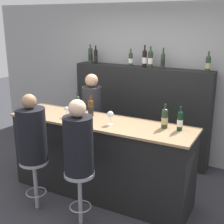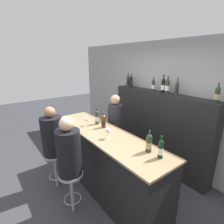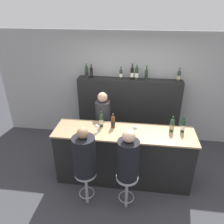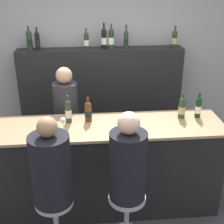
{
  "view_description": "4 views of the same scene",
  "coord_description": "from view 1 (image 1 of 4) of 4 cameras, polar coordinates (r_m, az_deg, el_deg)",
  "views": [
    {
      "loc": [
        1.94,
        -3.02,
        2.34
      ],
      "look_at": [
        0.21,
        0.24,
        1.24
      ],
      "focal_mm": 50.0,
      "sensor_mm": 36.0,
      "label": 1
    },
    {
      "loc": [
        2.17,
        -1.17,
        2.24
      ],
      "look_at": [
        0.13,
        0.36,
        1.45
      ],
      "focal_mm": 28.0,
      "sensor_mm": 36.0,
      "label": 2
    },
    {
      "loc": [
        0.22,
        -2.99,
        3.11
      ],
      "look_at": [
        -0.21,
        0.29,
        1.45
      ],
      "focal_mm": 35.0,
      "sensor_mm": 36.0,
      "label": 3
    },
    {
      "loc": [
        -0.23,
        -2.67,
        2.57
      ],
      "look_at": [
        0.04,
        0.34,
        1.21
      ],
      "focal_mm": 50.0,
      "sensor_mm": 36.0,
      "label": 4
    }
  ],
  "objects": [
    {
      "name": "wine_bottle_backbar_6",
      "position": [
        4.82,
        17.16,
        8.48
      ],
      "size": [
        0.08,
        0.08,
        0.3
      ],
      "color": "#233823",
      "rests_on": "back_bar_cabinet"
    },
    {
      "name": "bar_stool_right",
      "position": [
        3.7,
        -5.93,
        -12.96
      ],
      "size": [
        0.35,
        0.35,
        0.67
      ],
      "color": "gray",
      "rests_on": "ground_plane"
    },
    {
      "name": "wine_bottle_backbar_0",
      "position": [
        5.55,
        -3.96,
        10.33
      ],
      "size": [
        0.08,
        0.08,
        0.33
      ],
      "color": "#233823",
      "rests_on": "back_bar_cabinet"
    },
    {
      "name": "wine_glass_1",
      "position": [
        3.87,
        -0.3,
        -0.49
      ],
      "size": [
        0.08,
        0.08,
        0.17
      ],
      "color": "silver",
      "rests_on": "bar_counter"
    },
    {
      "name": "wine_bottle_counter_2",
      "position": [
        3.8,
        9.62,
        -1.1
      ],
      "size": [
        0.08,
        0.08,
        0.3
      ],
      "color": "#233823",
      "rests_on": "bar_counter"
    },
    {
      "name": "wine_bottle_backbar_2",
      "position": [
        5.19,
        3.43,
        9.67
      ],
      "size": [
        0.07,
        0.07,
        0.28
      ],
      "color": "#233823",
      "rests_on": "back_bar_cabinet"
    },
    {
      "name": "wine_bottle_counter_3",
      "position": [
        3.75,
        12.32,
        -1.53
      ],
      "size": [
        0.07,
        0.07,
        0.29
      ],
      "color": "black",
      "rests_on": "bar_counter"
    },
    {
      "name": "wall_back",
      "position": [
        5.39,
        6.25,
        5.45
      ],
      "size": [
        6.4,
        0.05,
        2.6
      ],
      "color": "#9E9E9E",
      "rests_on": "ground_plane"
    },
    {
      "name": "wine_bottle_counter_0",
      "position": [
        4.34,
        -6.32,
        1.35
      ],
      "size": [
        0.07,
        0.07,
        0.31
      ],
      "color": "#233823",
      "rests_on": "bar_counter"
    },
    {
      "name": "bartender",
      "position": [
        4.88,
        -3.6,
        -2.67
      ],
      "size": [
        0.3,
        0.3,
        1.55
      ],
      "color": "#28282D",
      "rests_on": "ground_plane"
    },
    {
      "name": "wine_glass_0",
      "position": [
        4.22,
        -8.31,
        0.49
      ],
      "size": [
        0.06,
        0.06,
        0.14
      ],
      "color": "silver",
      "rests_on": "bar_counter"
    },
    {
      "name": "wine_bottle_backbar_3",
      "position": [
        5.09,
        5.97,
        9.75
      ],
      "size": [
        0.07,
        0.07,
        0.35
      ],
      "color": "black",
      "rests_on": "back_bar_cabinet"
    },
    {
      "name": "guest_seated_left",
      "position": [
        3.87,
        -14.49,
        -3.74
      ],
      "size": [
        0.35,
        0.35,
        0.84
      ],
      "color": "black",
      "rests_on": "bar_stool_left"
    },
    {
      "name": "bar_stool_left",
      "position": [
        4.07,
        -13.97,
        -10.45
      ],
      "size": [
        0.35,
        0.35,
        0.67
      ],
      "color": "gray",
      "rests_on": "ground_plane"
    },
    {
      "name": "wine_bottle_backbar_1",
      "position": [
        5.5,
        -2.98,
        10.16
      ],
      "size": [
        0.07,
        0.07,
        0.31
      ],
      "color": "black",
      "rests_on": "back_bar_cabinet"
    },
    {
      "name": "wine_bottle_counter_1",
      "position": [
        4.23,
        -3.91,
        0.81
      ],
      "size": [
        0.08,
        0.08,
        0.28
      ],
      "color": "#4C2D14",
      "rests_on": "bar_counter"
    },
    {
      "name": "ground_plane",
      "position": [
        4.29,
        -4.23,
        -16.48
      ],
      "size": [
        16.0,
        16.0,
        0.0
      ],
      "primitive_type": "plane",
      "color": "#333338"
    },
    {
      "name": "bar_counter",
      "position": [
        4.26,
        -2.15,
        -8.42
      ],
      "size": [
        2.51,
        0.66,
        1.07
      ],
      "color": "black",
      "rests_on": "ground_plane"
    },
    {
      "name": "wine_bottle_backbar_4",
      "position": [
        5.06,
        7.04,
        9.64
      ],
      "size": [
        0.08,
        0.08,
        0.33
      ],
      "color": "#233823",
      "rests_on": "back_bar_cabinet"
    },
    {
      "name": "wine_bottle_backbar_5",
      "position": [
        4.99,
        9.29,
        9.31
      ],
      "size": [
        0.07,
        0.07,
        0.32
      ],
      "color": "#233823",
      "rests_on": "back_bar_cabinet"
    },
    {
      "name": "back_bar_cabinet",
      "position": [
        5.31,
        5.17,
        -0.3
      ],
      "size": [
        2.34,
        0.28,
        1.59
      ],
      "color": "black",
      "rests_on": "ground_plane"
    },
    {
      "name": "guest_seated_right",
      "position": [
        3.47,
        -6.19,
        -5.48
      ],
      "size": [
        0.33,
        0.33,
        0.85
      ],
      "color": "black",
      "rests_on": "bar_stool_right"
    }
  ]
}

